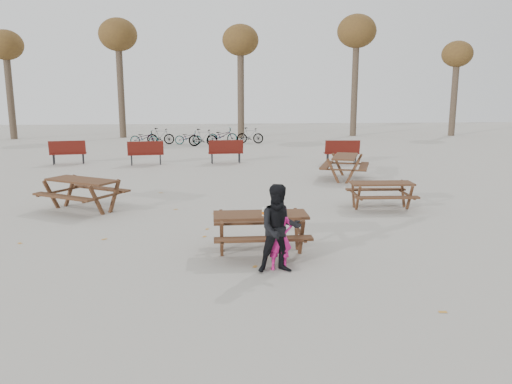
{
  "coord_description": "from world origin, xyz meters",
  "views": [
    {
      "loc": [
        -0.88,
        -9.24,
        3.07
      ],
      "look_at": [
        0.0,
        1.0,
        1.0
      ],
      "focal_mm": 35.0,
      "sensor_mm": 36.0,
      "label": 1
    }
  ],
  "objects": [
    {
      "name": "bicycle_row",
      "position": [
        -1.88,
        20.49,
        0.46
      ],
      "size": [
        7.9,
        2.13,
        1.0
      ],
      "color": "black",
      "rests_on": "ground"
    },
    {
      "name": "food_tray",
      "position": [
        0.36,
        -0.2,
        0.79
      ],
      "size": [
        0.18,
        0.11,
        0.03
      ],
      "primitive_type": "cube",
      "color": "white",
      "rests_on": "main_picnic_table"
    },
    {
      "name": "ground",
      "position": [
        0.0,
        0.0,
        0.0
      ],
      "size": [
        80.0,
        80.0,
        0.0
      ],
      "primitive_type": "plane",
      "color": "gray",
      "rests_on": "ground"
    },
    {
      "name": "soda_bottle",
      "position": [
        0.04,
        -0.17,
        0.85
      ],
      "size": [
        0.07,
        0.07,
        0.17
      ],
      "color": "silver",
      "rests_on": "main_picnic_table"
    },
    {
      "name": "picnic_table_east",
      "position": [
        3.56,
        3.45,
        0.35
      ],
      "size": [
        1.7,
        1.39,
        0.71
      ],
      "primitive_type": null,
      "rotation": [
        0.0,
        0.0,
        -0.04
      ],
      "color": "#3C2515",
      "rests_on": "ground"
    },
    {
      "name": "fallen_leaves",
      "position": [
        0.5,
        2.5,
        0.0
      ],
      "size": [
        11.0,
        11.0,
        0.01
      ],
      "primitive_type": null,
      "color": "#BB7D2D",
      "rests_on": "ground"
    },
    {
      "name": "picnic_table_far",
      "position": [
        3.78,
        7.98,
        0.42
      ],
      "size": [
        2.16,
        2.39,
        0.85
      ],
      "primitive_type": null,
      "rotation": [
        0.0,
        0.0,
        1.23
      ],
      "color": "#3C2515",
      "rests_on": "ground"
    },
    {
      "name": "main_picnic_table",
      "position": [
        0.0,
        0.0,
        0.59
      ],
      "size": [
        1.8,
        1.45,
        0.78
      ],
      "color": "#3C2515",
      "rests_on": "ground"
    },
    {
      "name": "bread_roll",
      "position": [
        0.36,
        -0.2,
        0.83
      ],
      "size": [
        0.14,
        0.06,
        0.05
      ],
      "primitive_type": "ellipsoid",
      "color": "tan",
      "rests_on": "food_tray"
    },
    {
      "name": "tree_row",
      "position": [
        0.9,
        25.15,
        6.19
      ],
      "size": [
        32.17,
        3.52,
        8.26
      ],
      "color": "#382B21",
      "rests_on": "ground"
    },
    {
      "name": "adult",
      "position": [
        0.23,
        -1.09,
        0.77
      ],
      "size": [
        0.79,
        0.63,
        1.55
      ],
      "primitive_type": "imported",
      "rotation": [
        0.0,
        0.0,
        0.07
      ],
      "color": "black",
      "rests_on": "ground"
    },
    {
      "name": "picnic_table_north",
      "position": [
        -4.32,
        3.92,
        0.41
      ],
      "size": [
        2.45,
        2.33,
        0.83
      ],
      "primitive_type": null,
      "rotation": [
        0.0,
        0.0,
        -0.56
      ],
      "color": "#3C2515",
      "rests_on": "ground"
    },
    {
      "name": "child",
      "position": [
        0.25,
        -0.95,
        0.59
      ],
      "size": [
        0.45,
        0.31,
        1.18
      ],
      "primitive_type": "imported",
      "rotation": [
        0.0,
        0.0,
        -0.06
      ],
      "color": "#D11A76",
      "rests_on": "ground"
    },
    {
      "name": "park_bench_row",
      "position": [
        -1.64,
        12.36,
        0.52
      ],
      "size": [
        13.4,
        1.46,
        1.03
      ],
      "color": "#5D1912",
      "rests_on": "ground"
    }
  ]
}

